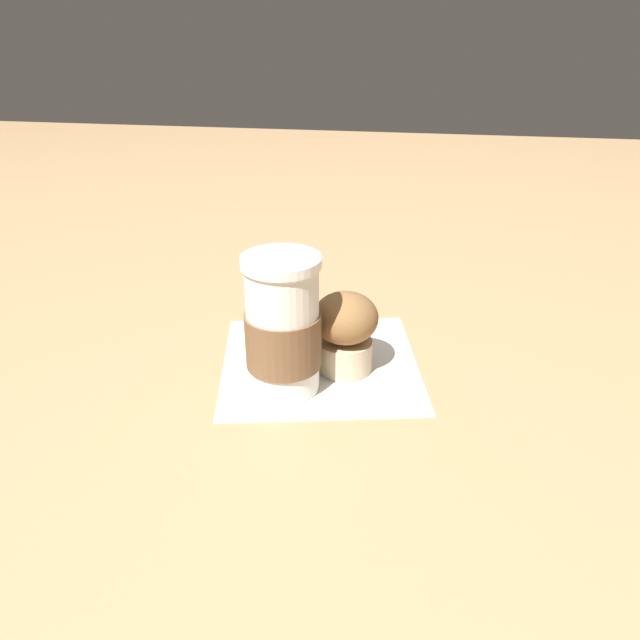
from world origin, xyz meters
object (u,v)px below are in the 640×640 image
at_px(muffin, 345,329).
at_px(sugar_packet, 267,315).
at_px(coffee_cup, 283,329).
at_px(banana, 307,314).

relative_size(muffin, sugar_packet, 1.87).
bearing_deg(coffee_cup, muffin, -50.79).
bearing_deg(banana, muffin, -147.95).
height_order(coffee_cup, sugar_packet, coffee_cup).
height_order(coffee_cup, muffin, coffee_cup).
relative_size(coffee_cup, banana, 1.00).
bearing_deg(banana, sugar_packet, 73.16).
height_order(muffin, sugar_packet, muffin).
bearing_deg(coffee_cup, banana, 0.54).
xyz_separation_m(muffin, banana, (0.10, 0.06, -0.03)).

